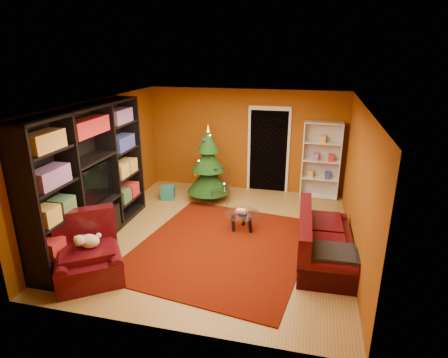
% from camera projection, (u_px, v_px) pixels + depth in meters
% --- Properties ---
extents(floor, '(5.00, 5.50, 0.05)m').
position_uv_depth(floor, '(219.00, 236.00, 7.49)').
color(floor, olive).
rests_on(floor, ground).
extents(ceiling, '(5.00, 5.50, 0.05)m').
position_uv_depth(ceiling, '(219.00, 102.00, 6.62)').
color(ceiling, silver).
rests_on(ceiling, wall_back).
extents(wall_back, '(5.00, 0.05, 2.60)m').
position_uv_depth(wall_back, '(246.00, 140.00, 9.61)').
color(wall_back, '#89460C').
rests_on(wall_back, ground).
extents(wall_left, '(0.05, 5.50, 2.60)m').
position_uv_depth(wall_left, '(99.00, 164.00, 7.62)').
color(wall_left, '#89460C').
rests_on(wall_left, ground).
extents(wall_right, '(0.05, 5.50, 2.60)m').
position_uv_depth(wall_right, '(360.00, 184.00, 6.50)').
color(wall_right, '#89460C').
rests_on(wall_right, ground).
extents(doorway, '(1.06, 0.60, 2.16)m').
position_uv_depth(doorway, '(268.00, 152.00, 9.51)').
color(doorway, black).
rests_on(doorway, floor).
extents(rug, '(3.46, 3.89, 0.02)m').
position_uv_depth(rug, '(222.00, 247.00, 7.02)').
color(rug, '#551102').
rests_on(rug, floor).
extents(media_unit, '(0.54, 3.35, 2.57)m').
position_uv_depth(media_unit, '(90.00, 177.00, 6.90)').
color(media_unit, black).
rests_on(media_unit, floor).
extents(christmas_tree, '(1.23, 1.23, 1.88)m').
position_uv_depth(christmas_tree, '(209.00, 164.00, 8.94)').
color(christmas_tree, black).
rests_on(christmas_tree, floor).
extents(gift_box_teal, '(0.38, 0.38, 0.32)m').
position_uv_depth(gift_box_teal, '(168.00, 192.00, 9.26)').
color(gift_box_teal, '#1E726A').
rests_on(gift_box_teal, floor).
extents(gift_box_green, '(0.25, 0.25, 0.24)m').
position_uv_depth(gift_box_green, '(207.00, 193.00, 9.30)').
color(gift_box_green, '#2A6338').
rests_on(gift_box_green, floor).
extents(gift_box_red, '(0.23, 0.23, 0.22)m').
position_uv_depth(gift_box_red, '(216.00, 187.00, 9.74)').
color(gift_box_red, '#A51F20').
rests_on(gift_box_red, floor).
extents(white_bookshelf, '(0.91, 0.36, 1.94)m').
position_uv_depth(white_bookshelf, '(321.00, 161.00, 9.11)').
color(white_bookshelf, white).
rests_on(white_bookshelf, floor).
extents(armchair, '(1.52, 1.52, 0.85)m').
position_uv_depth(armchair, '(88.00, 255.00, 5.94)').
color(armchair, '#36070D').
rests_on(armchair, rug).
extents(dog, '(0.50, 0.48, 0.28)m').
position_uv_depth(dog, '(89.00, 241.00, 5.93)').
color(dog, beige).
rests_on(dog, armchair).
extents(sofa, '(0.96, 2.04, 0.87)m').
position_uv_depth(sofa, '(326.00, 237.00, 6.48)').
color(sofa, '#36070D').
rests_on(sofa, rug).
extents(coffee_table, '(0.74, 0.74, 0.46)m').
position_uv_depth(coffee_table, '(243.00, 222.00, 7.62)').
color(coffee_table, gray).
rests_on(coffee_table, rug).
extents(acrylic_chair, '(0.45, 0.49, 0.81)m').
position_uv_depth(acrylic_chair, '(220.00, 189.00, 8.78)').
color(acrylic_chair, '#66605B').
rests_on(acrylic_chair, rug).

